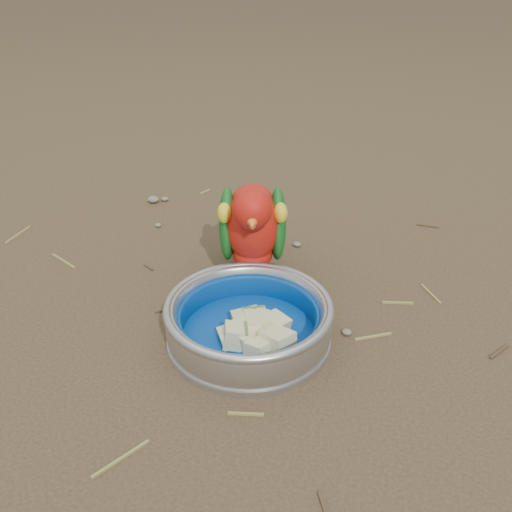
% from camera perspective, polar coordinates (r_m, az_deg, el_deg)
% --- Properties ---
extents(ground, '(60.00, 60.00, 0.00)m').
position_cam_1_polar(ground, '(0.81, -3.62, -6.49)').
color(ground, '#473624').
extents(food_bowl, '(0.22, 0.22, 0.02)m').
position_cam_1_polar(food_bowl, '(0.77, -0.72, -8.06)').
color(food_bowl, '#B2B2BA').
rests_on(food_bowl, ground).
extents(bowl_wall, '(0.22, 0.22, 0.04)m').
position_cam_1_polar(bowl_wall, '(0.75, -0.73, -6.25)').
color(bowl_wall, '#B2B2BA').
rests_on(bowl_wall, food_bowl).
extents(fruit_wedges, '(0.13, 0.13, 0.03)m').
position_cam_1_polar(fruit_wedges, '(0.75, -0.73, -6.68)').
color(fruit_wedges, beige).
rests_on(fruit_wedges, food_bowl).
extents(lory_parrot, '(0.17, 0.23, 0.17)m').
position_cam_1_polar(lory_parrot, '(0.85, -0.35, 2.15)').
color(lory_parrot, '#B2170E').
rests_on(lory_parrot, ground).
extents(ground_debris, '(0.90, 0.80, 0.01)m').
position_cam_1_polar(ground_debris, '(0.82, -3.35, -5.83)').
color(ground_debris, olive).
rests_on(ground_debris, ground).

